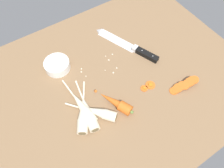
# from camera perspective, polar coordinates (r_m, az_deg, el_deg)

# --- Properties ---
(ground_plane) EXTENTS (1.20, 0.90, 0.04)m
(ground_plane) POSITION_cam_1_polar(r_m,az_deg,el_deg) (0.91, -0.68, -0.24)
(ground_plane) COLOR brown
(chefs_knife) EXTENTS (0.16, 0.34, 0.04)m
(chefs_knife) POSITION_cam_1_polar(r_m,az_deg,el_deg) (1.02, 3.40, 10.83)
(chefs_knife) COLOR silver
(chefs_knife) RESTS_ON ground_plane
(whole_carrot) EXTENTS (0.10, 0.17, 0.04)m
(whole_carrot) POSITION_cam_1_polar(r_m,az_deg,el_deg) (0.82, 1.15, -5.17)
(whole_carrot) COLOR #D6601E
(whole_carrot) RESTS_ON ground_plane
(parsnip_front) EXTENTS (0.13, 0.21, 0.04)m
(parsnip_front) POSITION_cam_1_polar(r_m,az_deg,el_deg) (0.81, -7.90, -8.22)
(parsnip_front) COLOR beige
(parsnip_front) RESTS_ON ground_plane
(parsnip_mid_left) EXTENTS (0.05, 0.24, 0.04)m
(parsnip_mid_left) POSITION_cam_1_polar(r_m,az_deg,el_deg) (0.83, -8.00, -6.15)
(parsnip_mid_left) COLOR beige
(parsnip_mid_left) RESTS_ON ground_plane
(parsnip_mid_right) EXTENTS (0.15, 0.18, 0.04)m
(parsnip_mid_right) POSITION_cam_1_polar(r_m,az_deg,el_deg) (0.81, -3.53, -7.66)
(parsnip_mid_right) COLOR beige
(parsnip_mid_right) RESTS_ON ground_plane
(parsnip_back) EXTENTS (0.06, 0.23, 0.04)m
(parsnip_back) POSITION_cam_1_polar(r_m,az_deg,el_deg) (0.81, -6.41, -7.68)
(parsnip_back) COLOR beige
(parsnip_back) RESTS_ON ground_plane
(carrot_slice_stack) EXTENTS (0.13, 0.05, 0.04)m
(carrot_slice_stack) POSITION_cam_1_polar(r_m,az_deg,el_deg) (0.92, 18.89, -0.28)
(carrot_slice_stack) COLOR #D6601E
(carrot_slice_stack) RESTS_ON ground_plane
(carrot_slice_stray_near) EXTENTS (0.03, 0.03, 0.01)m
(carrot_slice_stray_near) POSITION_cam_1_polar(r_m,az_deg,el_deg) (0.89, 8.69, -1.11)
(carrot_slice_stray_near) COLOR #D6601E
(carrot_slice_stray_near) RESTS_ON ground_plane
(carrot_slice_stray_mid) EXTENTS (0.04, 0.04, 0.01)m
(carrot_slice_stray_mid) POSITION_cam_1_polar(r_m,az_deg,el_deg) (0.90, 10.33, -0.22)
(carrot_slice_stray_mid) COLOR #D6601E
(carrot_slice_stray_mid) RESTS_ON ground_plane
(prep_bowl) EXTENTS (0.11, 0.11, 0.04)m
(prep_bowl) POSITION_cam_1_polar(r_m,az_deg,el_deg) (0.95, -14.61, 5.00)
(prep_bowl) COLOR white
(prep_bowl) RESTS_ON ground_plane
(mince_crumbs) EXTENTS (0.22, 0.10, 0.01)m
(mince_crumbs) POSITION_cam_1_polar(r_m,az_deg,el_deg) (0.93, -3.88, 4.15)
(mince_crumbs) COLOR beige
(mince_crumbs) RESTS_ON ground_plane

